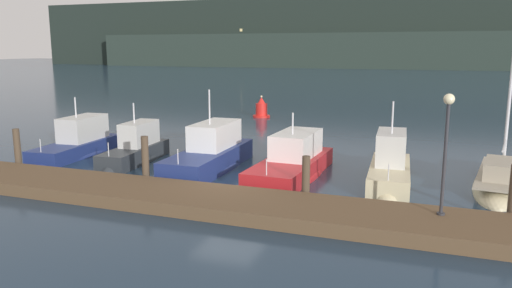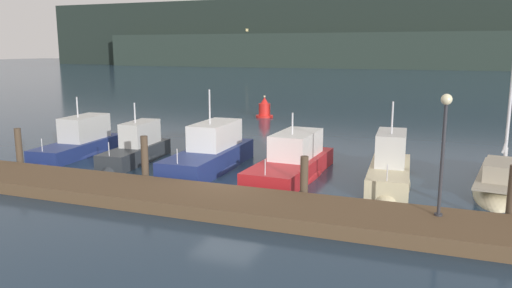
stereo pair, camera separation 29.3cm
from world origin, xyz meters
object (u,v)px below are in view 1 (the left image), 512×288
Objects in this scene: motorboat_berth_5 at (390,175)px; channel_buoy at (261,109)px; sailboat_berth_6 at (501,184)px; dock_lamppost at (447,134)px; motorboat_berth_3 at (210,161)px; motorboat_berth_1 at (78,148)px; motorboat_berth_2 at (136,156)px; motorboat_berth_4 at (292,168)px.

channel_buoy is at bearing 124.54° from motorboat_berth_5.
sailboat_berth_6 reaches higher than dock_lamppost.
motorboat_berth_5 is 5.79m from dock_lamppost.
motorboat_berth_1 is at bearing 176.93° from motorboat_berth_3.
motorboat_berth_1 is 19.56m from sailboat_berth_6.
sailboat_berth_6 reaches higher than channel_buoy.
dock_lamppost is at bearing -15.83° from motorboat_berth_1.
motorboat_berth_5 is at bearing 1.41° from motorboat_berth_2.
dock_lamppost is (1.95, -4.82, 2.55)m from motorboat_berth_5.
motorboat_berth_5 reaches higher than motorboat_berth_1.
channel_buoy is (-15.54, 15.70, 0.48)m from sailboat_berth_6.
motorboat_berth_1 is 1.11× the size of motorboat_berth_5.
motorboat_berth_1 is at bearing 174.01° from motorboat_berth_2.
motorboat_berth_3 is 1.02× the size of motorboat_berth_4.
motorboat_berth_3 is at bearing 155.16° from dock_lamppost.
sailboat_berth_6 is 6.69m from dock_lamppost.
channel_buoy is (-7.38, 16.78, 0.30)m from motorboat_berth_4.
motorboat_berth_1 is 0.91× the size of motorboat_berth_4.
motorboat_berth_4 is 4.07× the size of channel_buoy.
motorboat_berth_5 reaches higher than channel_buoy.
channel_buoy is (-3.59, 16.87, 0.25)m from motorboat_berth_3.
motorboat_berth_5 is 3.35× the size of channel_buoy.
motorboat_berth_1 reaches higher than channel_buoy.
motorboat_berth_5 is at bearing -0.35° from motorboat_berth_1.
motorboat_berth_5 is 0.53× the size of sailboat_berth_6.
motorboat_berth_2 is at bearing -179.52° from motorboat_berth_4.
dock_lamppost is at bearing -37.68° from motorboat_berth_4.
sailboat_berth_6 is (8.16, 1.08, -0.18)m from motorboat_berth_4.
motorboat_berth_5 is at bearing 111.97° from dock_lamppost.
dock_lamppost is (13.68, -4.53, 2.60)m from motorboat_berth_2.
dock_lamppost reaches higher than motorboat_berth_4.
sailboat_berth_6 is at bearing 2.23° from motorboat_berth_1.
motorboat_berth_1 is at bearing 178.40° from motorboat_berth_4.
motorboat_berth_1 is at bearing -177.77° from sailboat_berth_6.
motorboat_berth_2 reaches higher than channel_buoy.
dock_lamppost is at bearing -68.03° from motorboat_berth_5.
motorboat_berth_3 is at bearing -77.98° from channel_buoy.
motorboat_berth_2 is 3.14× the size of channel_buoy.
channel_buoy is at bearing 102.02° from motorboat_berth_3.
motorboat_berth_1 is 1.76× the size of dock_lamppost.
motorboat_berth_1 reaches higher than motorboat_berth_4.
motorboat_berth_2 reaches higher than motorboat_berth_4.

